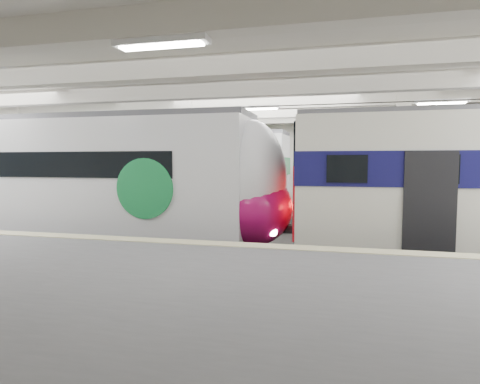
# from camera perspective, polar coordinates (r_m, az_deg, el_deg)

# --- Properties ---
(station_hall) EXTENTS (36.00, 24.00, 5.75)m
(station_hall) POSITION_cam_1_polar(r_m,az_deg,el_deg) (10.77, -1.41, 5.50)
(station_hall) COLOR black
(station_hall) RESTS_ON ground
(modern_emu) EXTENTS (14.21, 2.93, 4.56)m
(modern_emu) POSITION_cam_1_polar(r_m,az_deg,el_deg) (14.45, -19.07, 1.00)
(modern_emu) COLOR white
(modern_emu) RESTS_ON ground
(far_train) EXTENTS (13.62, 2.88, 4.36)m
(far_train) POSITION_cam_1_polar(r_m,az_deg,el_deg) (19.80, -13.29, 1.98)
(far_train) COLOR white
(far_train) RESTS_ON ground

